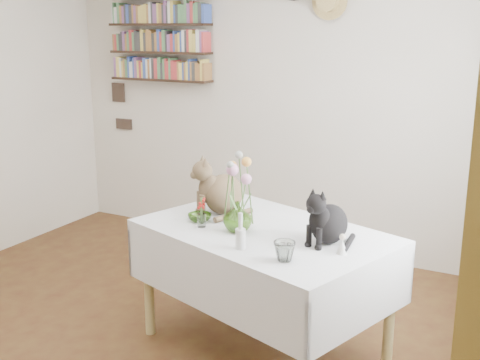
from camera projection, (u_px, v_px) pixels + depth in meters
The scene contains 13 objects.
room at pixel (97, 149), 3.10m from camera, with size 4.08×4.58×2.58m.
dining_table at pixel (263, 260), 3.45m from camera, with size 1.61×1.29×0.75m.
tabby_cat at pixel (224, 184), 3.68m from camera, with size 0.25×0.31×0.37m, color brown, non-canonical shape.
black_cat at pixel (329, 214), 3.17m from camera, with size 0.21×0.27×0.32m, color black, non-canonical shape.
flower_vase at pixel (238, 216), 3.36m from camera, with size 0.16×0.16×0.17m, color #7DB444.
green_bowl at pixel (200, 217), 3.55m from camera, with size 0.14×0.14×0.04m, color #7DB444.
drinking_glass at pixel (284, 251), 2.94m from camera, with size 0.11×0.11×0.10m, color white.
candlestick at pixel (240, 237), 3.10m from camera, with size 0.05×0.05×0.19m.
berry_jar at pixel (201, 212), 3.43m from camera, with size 0.05×0.05×0.20m.
porcelain_figurine at pixel (342, 245), 3.03m from camera, with size 0.06×0.06×0.11m.
flower_bouquet at pixel (238, 171), 3.31m from camera, with size 0.17×0.12×0.39m.
bookshelf_unit at pixel (159, 29), 5.30m from camera, with size 1.00×0.16×0.91m.
wall_art_plaques at pixel (121, 106), 5.77m from camera, with size 0.21×0.02×0.44m.
Camera 1 is at (2.06, -2.35, 1.87)m, focal length 45.00 mm.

